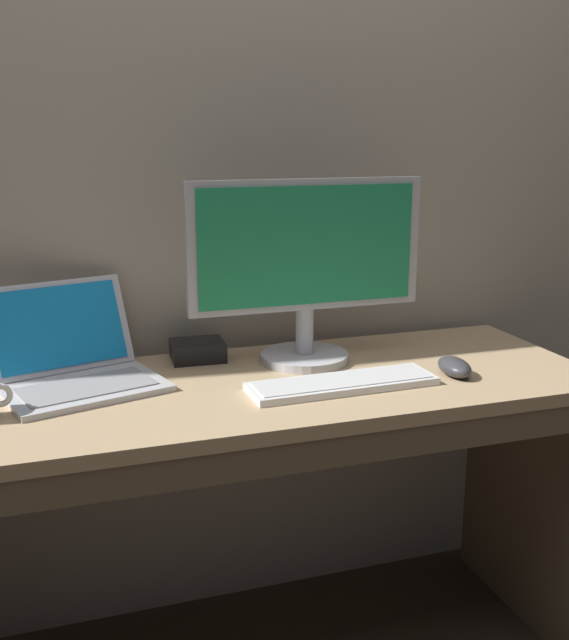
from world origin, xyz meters
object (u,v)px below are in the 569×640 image
at_px(laptop_silver, 75,363).
at_px(external_drive_box, 197,350).
at_px(external_monitor, 306,270).
at_px(wired_keyboard, 342,383).
at_px(computer_mouse, 454,367).

distance_m(laptop_silver, external_drive_box, 0.32).
bearing_deg(external_monitor, laptop_silver, 179.31).
distance_m(wired_keyboard, computer_mouse, 0.28).
xyz_separation_m(wired_keyboard, external_drive_box, (-0.26, 0.31, 0.01)).
bearing_deg(laptop_silver, wired_keyboard, -20.30).
relative_size(laptop_silver, computer_mouse, 3.49).
height_order(external_monitor, external_drive_box, external_monitor).
height_order(laptop_silver, external_drive_box, laptop_silver).
xyz_separation_m(laptop_silver, wired_keyboard, (0.56, -0.21, -0.04)).
relative_size(laptop_silver, wired_keyboard, 0.94).
relative_size(wired_keyboard, external_drive_box, 3.30).
distance_m(laptop_silver, computer_mouse, 0.87).
xyz_separation_m(computer_mouse, external_drive_box, (-0.54, 0.31, 0.00)).
bearing_deg(computer_mouse, external_monitor, 149.26).
height_order(laptop_silver, computer_mouse, laptop_silver).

